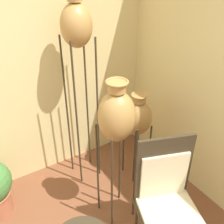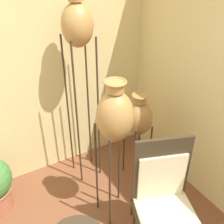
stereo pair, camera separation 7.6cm
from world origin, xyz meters
name	(u,v)px [view 1 (the left image)]	position (x,y,z in m)	size (l,w,h in m)	color
vase_stand_tall	(77,31)	(0.79, 1.43, 1.76)	(0.30, 0.30, 2.09)	#382D1E
vase_stand_medium	(117,118)	(0.78, 0.72, 1.19)	(0.33, 0.33, 1.53)	#382D1E
vase_stand_short	(138,118)	(1.31, 1.09, 0.82)	(0.31, 0.31, 1.11)	#382D1E
chair	(167,197)	(0.96, 0.20, 0.61)	(0.66, 0.66, 1.14)	#382D1E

